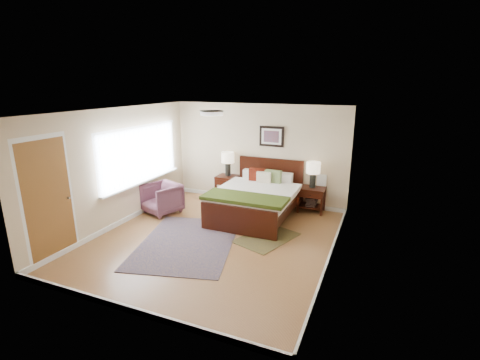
{
  "coord_description": "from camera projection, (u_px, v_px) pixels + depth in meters",
  "views": [
    {
      "loc": [
        2.9,
        -5.62,
        2.98
      ],
      "look_at": [
        0.24,
        0.74,
        1.05
      ],
      "focal_mm": 26.0,
      "sensor_mm": 36.0,
      "label": 1
    }
  ],
  "objects": [
    {
      "name": "floor",
      "position": [
        214.0,
        239.0,
        6.87
      ],
      "size": [
        5.0,
        5.0,
        0.0
      ],
      "primitive_type": "plane",
      "color": "olive",
      "rests_on": "ground"
    },
    {
      "name": "rug_navy",
      "position": [
        267.0,
        238.0,
        6.92
      ],
      "size": [
        1.19,
        1.44,
        0.01
      ],
      "primitive_type": "cube",
      "rotation": [
        0.0,
        0.0,
        -0.34
      ],
      "color": "black",
      "rests_on": "ground"
    },
    {
      "name": "bed",
      "position": [
        256.0,
        195.0,
        7.88
      ],
      "size": [
        1.78,
        2.15,
        1.16
      ],
      "color": "black",
      "rests_on": "ground"
    },
    {
      "name": "wall_art",
      "position": [
        272.0,
        136.0,
        8.47
      ],
      "size": [
        0.62,
        0.05,
        0.5
      ],
      "color": "black",
      "rests_on": "back_wall"
    },
    {
      "name": "ceil_fixture",
      "position": [
        212.0,
        113.0,
        6.21
      ],
      "size": [
        0.44,
        0.44,
        0.08
      ],
      "color": "white",
      "rests_on": "ceiling"
    },
    {
      "name": "door",
      "position": [
        48.0,
        200.0,
        5.86
      ],
      "size": [
        0.06,
        1.0,
        2.18
      ],
      "color": "silver",
      "rests_on": "ground"
    },
    {
      "name": "right_wall",
      "position": [
        336.0,
        192.0,
        5.7
      ],
      "size": [
        0.04,
        5.0,
        2.5
      ],
      "primitive_type": "cube",
      "color": "beige",
      "rests_on": "ground"
    },
    {
      "name": "rug_persian",
      "position": [
        187.0,
        243.0,
        6.71
      ],
      "size": [
        2.3,
        2.81,
        0.01
      ],
      "primitive_type": "cube",
      "rotation": [
        0.0,
        0.0,
        0.25
      ],
      "color": "#0D1141",
      "rests_on": "ground"
    },
    {
      "name": "back_wall",
      "position": [
        258.0,
        154.0,
        8.75
      ],
      "size": [
        4.5,
        0.04,
        2.5
      ],
      "primitive_type": "cube",
      "color": "beige",
      "rests_on": "ground"
    },
    {
      "name": "ceiling",
      "position": [
        212.0,
        111.0,
        6.2
      ],
      "size": [
        4.5,
        5.0,
        0.02
      ],
      "primitive_type": "cube",
      "color": "white",
      "rests_on": "back_wall"
    },
    {
      "name": "lamp_left",
      "position": [
        228.0,
        160.0,
        8.87
      ],
      "size": [
        0.32,
        0.32,
        0.61
      ],
      "color": "black",
      "rests_on": "nightstand_left"
    },
    {
      "name": "armchair",
      "position": [
        162.0,
        198.0,
        8.18
      ],
      "size": [
        0.98,
        0.99,
        0.71
      ],
      "primitive_type": "imported",
      "rotation": [
        0.0,
        0.0,
        -0.36
      ],
      "color": "brown",
      "rests_on": "ground"
    },
    {
      "name": "nightstand_left",
      "position": [
        228.0,
        181.0,
        9.0
      ],
      "size": [
        0.56,
        0.5,
        0.66
      ],
      "color": "black",
      "rests_on": "ground"
    },
    {
      "name": "left_wall",
      "position": [
        119.0,
        167.0,
        7.37
      ],
      "size": [
        0.04,
        5.0,
        2.5
      ],
      "primitive_type": "cube",
      "color": "beige",
      "rests_on": "ground"
    },
    {
      "name": "window",
      "position": [
        141.0,
        156.0,
        7.94
      ],
      "size": [
        0.11,
        2.72,
        1.32
      ],
      "color": "silver",
      "rests_on": "left_wall"
    },
    {
      "name": "nightstand_right",
      "position": [
        312.0,
        197.0,
        8.24
      ],
      "size": [
        0.6,
        0.45,
        0.6
      ],
      "color": "black",
      "rests_on": "ground"
    },
    {
      "name": "lamp_right",
      "position": [
        313.0,
        170.0,
        8.07
      ],
      "size": [
        0.32,
        0.32,
        0.61
      ],
      "color": "black",
      "rests_on": "nightstand_right"
    },
    {
      "name": "front_wall",
      "position": [
        122.0,
        227.0,
        4.31
      ],
      "size": [
        4.5,
        0.04,
        2.5
      ],
      "primitive_type": "cube",
      "color": "beige",
      "rests_on": "ground"
    }
  ]
}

